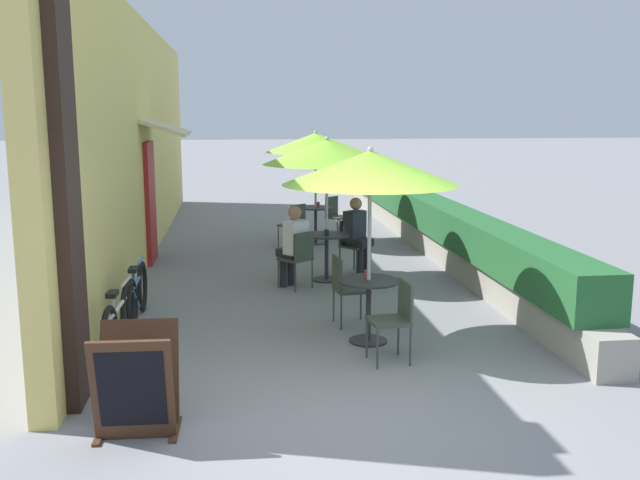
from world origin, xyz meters
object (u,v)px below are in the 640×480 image
at_px(cafe_chair_mid_right, 299,255).
at_px(cafe_chair_mid_left, 352,242).
at_px(bicycle_leaning, 119,323).
at_px(coffee_cup_mid, 327,232).
at_px(patio_table_far, 316,218).
at_px(cafe_chair_far_right, 335,214).
at_px(patio_table_near, 369,299).
at_px(coffee_cup_far, 318,204).
at_px(seated_patron_mid_left, 357,232).
at_px(cafe_chair_far_left, 294,222).
at_px(coffee_cup_near, 367,274).
at_px(menu_board, 136,382).
at_px(cafe_chair_near_left, 396,314).
at_px(patio_table_mid, 327,249).
at_px(bicycle_second, 137,295).
at_px(patio_umbrella_near, 370,168).
at_px(seated_patron_mid_right, 293,243).
at_px(patio_umbrella_far, 316,143).
at_px(patio_umbrella_mid, 327,152).
at_px(cafe_chair_near_right, 346,285).

bearing_deg(cafe_chair_mid_right, cafe_chair_mid_left, 6.31).
bearing_deg(bicycle_leaning, coffee_cup_mid, 51.09).
distance_m(patio_table_far, cafe_chair_far_right, 0.70).
bearing_deg(patio_table_near, coffee_cup_far, 88.55).
relative_size(seated_patron_mid_left, cafe_chair_far_left, 1.44).
relative_size(coffee_cup_near, menu_board, 0.10).
bearing_deg(cafe_chair_near_left, patio_table_mid, -3.26).
xyz_separation_m(cafe_chair_near_left, bicycle_second, (-2.90, 1.78, -0.16)).
bearing_deg(patio_umbrella_near, seated_patron_mid_right, 103.65).
height_order(seated_patron_mid_right, patio_umbrella_far, patio_umbrella_far).
xyz_separation_m(patio_table_far, bicycle_leaning, (-2.87, -6.32, -0.15)).
bearing_deg(patio_umbrella_mid, coffee_cup_near, -88.37).
bearing_deg(coffee_cup_near, cafe_chair_near_right, 105.05).
relative_size(cafe_chair_mid_left, bicycle_second, 0.51).
bearing_deg(coffee_cup_mid, patio_table_far, 86.51).
xyz_separation_m(patio_table_near, cafe_chair_near_right, (-0.16, 0.68, 0.01)).
relative_size(cafe_chair_mid_right, seated_patron_mid_right, 0.70).
bearing_deg(coffee_cup_far, patio_table_near, -91.45).
distance_m(coffee_cup_near, seated_patron_mid_right, 2.64).
relative_size(patio_umbrella_mid, coffee_cup_mid, 24.93).
relative_size(patio_umbrella_near, bicycle_second, 1.32).
bearing_deg(cafe_chair_near_right, bicycle_second, -106.49).
height_order(patio_table_mid, bicycle_leaning, bicycle_leaning).
height_order(patio_umbrella_mid, cafe_chair_far_right, patio_umbrella_mid).
xyz_separation_m(seated_patron_mid_left, patio_umbrella_far, (-0.37, 2.75, 1.32)).
bearing_deg(coffee_cup_near, patio_umbrella_mid, 91.63).
distance_m(cafe_chair_mid_left, menu_board, 6.28).
bearing_deg(cafe_chair_near_left, cafe_chair_far_left, -2.29).
xyz_separation_m(coffee_cup_near, bicycle_second, (-2.73, 1.02, -0.43)).
height_order(patio_table_mid, patio_umbrella_mid, patio_umbrella_mid).
xyz_separation_m(cafe_chair_near_left, patio_table_far, (-0.06, 6.90, -0.01)).
height_order(coffee_cup_near, coffee_cup_mid, same).
height_order(seated_patron_mid_right, cafe_chair_far_right, seated_patron_mid_right).
xyz_separation_m(patio_table_mid, bicycle_leaning, (-2.69, -3.16, -0.15)).
bearing_deg(coffee_cup_near, cafe_chair_near_left, -77.92).
xyz_separation_m(patio_table_near, patio_umbrella_far, (0.10, 6.22, 1.50)).
xyz_separation_m(cafe_chair_mid_left, cafe_chair_far_right, (0.18, 3.17, 0.00)).
relative_size(patio_table_near, seated_patron_mid_left, 0.59).
relative_size(patio_table_mid, bicycle_leaning, 0.43).
bearing_deg(patio_umbrella_near, cafe_chair_mid_right, 102.57).
relative_size(patio_table_mid, patio_umbrella_far, 0.33).
distance_m(cafe_chair_mid_right, coffee_cup_far, 3.85).
height_order(coffee_cup_mid, cafe_chair_far_right, cafe_chair_far_right).
xyz_separation_m(cafe_chair_near_right, patio_umbrella_mid, (0.07, 2.38, 1.49)).
distance_m(patio_umbrella_near, cafe_chair_far_right, 6.92).
bearing_deg(cafe_chair_far_left, menu_board, -144.96).
bearing_deg(patio_umbrella_near, coffee_cup_far, 88.55).
bearing_deg(seated_patron_mid_left, cafe_chair_mid_left, -90.00).
xyz_separation_m(cafe_chair_mid_right, bicycle_second, (-2.17, -1.45, -0.16)).
relative_size(seated_patron_mid_right, patio_table_far, 1.70).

